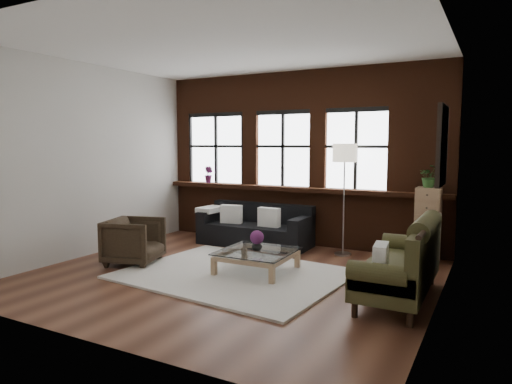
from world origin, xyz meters
The scene contains 26 objects.
floor centered at (0.00, 0.00, 0.00)m, with size 5.50×5.50×0.00m, color #512C1D.
ceiling centered at (0.00, 0.00, 3.20)m, with size 5.50×5.50×0.00m, color white.
wall_back centered at (0.00, 2.50, 1.60)m, with size 5.50×5.50×0.00m, color beige.
wall_front centered at (0.00, -2.50, 1.60)m, with size 5.50×5.50×0.00m, color beige.
wall_left centered at (-2.75, 0.00, 1.60)m, with size 5.00×5.00×0.00m, color beige.
wall_right centered at (2.75, 0.00, 1.60)m, with size 5.00×5.00×0.00m, color beige.
brick_backwall centered at (0.00, 2.44, 1.60)m, with size 5.50×0.12×3.20m, color #451F10, non-canonical shape.
sill_ledge centered at (0.00, 2.35, 1.04)m, with size 5.50×0.30×0.08m, color #451F10.
window_left centered at (-1.80, 2.45, 1.75)m, with size 1.38×0.10×1.50m, color black, non-canonical shape.
window_mid centered at (-0.30, 2.45, 1.75)m, with size 1.38×0.10×1.50m, color black, non-canonical shape.
window_right centered at (1.10, 2.45, 1.75)m, with size 1.38×0.10×1.50m, color black, non-canonical shape.
wall_poster centered at (2.72, 0.30, 1.85)m, with size 0.05×0.74×0.94m, color black, non-canonical shape.
shag_rug centered at (0.04, 0.04, 0.02)m, with size 3.00×2.36×0.03m, color beige.
dark_sofa centered at (-0.62, 1.90, 0.38)m, with size 2.07×0.84×0.75m, color black, non-canonical shape.
pillow_a centered at (-1.07, 1.80, 0.56)m, with size 0.40×0.14×0.34m, color white.
pillow_b centered at (-0.28, 1.80, 0.56)m, with size 0.40×0.14×0.34m, color white.
vintage_settee centered at (2.30, 0.11, 0.50)m, with size 0.84×1.89×1.01m, color #3A381B, non-canonical shape.
pillow_settee centered at (2.22, -0.46, 0.61)m, with size 0.14×0.38×0.34m, color white.
armchair centered at (-1.67, -0.15, 0.36)m, with size 0.77×0.79×0.72m, color black.
coffee_table centered at (0.28, 0.30, 0.16)m, with size 1.02×1.02×0.35m, color #A27C57, non-canonical shape.
vase centered at (0.28, 0.30, 0.41)m, with size 0.15×0.15×0.15m, color #B2B2B2.
flowers centered at (0.28, 0.30, 0.53)m, with size 0.20×0.20×0.20m, color #692460.
drawer_chest centered at (2.37, 2.12, 0.60)m, with size 0.37×0.37×1.19m, color #A27C57.
potted_plant_top centered at (2.37, 2.12, 1.37)m, with size 0.32×0.28×0.36m, color #2D5923.
floor_lamp centered at (1.05, 1.96, 1.01)m, with size 0.40×0.40×2.03m, color #A5A5A8, non-canonical shape.
sill_plant centered at (-1.91, 2.32, 1.25)m, with size 0.19×0.15×0.35m, color #692460.
Camera 1 is at (3.32, -5.42, 1.87)m, focal length 32.00 mm.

